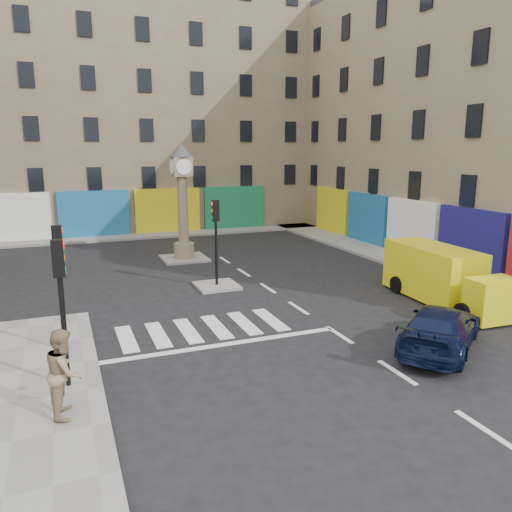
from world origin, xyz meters
TOP-DOWN VIEW (x-y plane):
  - ground at (0.00, 0.00)m, footprint 120.00×120.00m
  - sidewalk_right at (8.70, 10.00)m, footprint 2.60×30.00m
  - sidewalk_far at (-4.00, 22.20)m, footprint 32.00×2.40m
  - island_near at (-2.00, 8.00)m, footprint 1.80×1.80m
  - island_far at (-2.00, 14.00)m, footprint 2.40×2.40m
  - building_right at (15.00, 10.00)m, footprint 10.00×30.00m
  - building_far at (-4.00, 28.00)m, footprint 32.00×10.00m
  - traffic_light_left_near at (-8.30, 0.20)m, footprint 0.28×0.22m
  - traffic_light_left_far at (-8.30, 2.60)m, footprint 0.28×0.22m
  - traffic_light_island at (-2.00, 8.00)m, footprint 0.28×0.22m
  - clock_pillar at (-2.00, 14.00)m, footprint 1.20×1.20m
  - navy_sedan at (2.22, -1.10)m, footprint 4.76×4.30m
  - yellow_van at (5.58, 2.65)m, footprint 2.24×5.96m
  - pedestrian_tan at (-8.36, -1.25)m, footprint 0.86×1.04m

SIDE VIEW (x-z plane):
  - ground at x=0.00m, z-range 0.00..0.00m
  - island_near at x=-2.00m, z-range 0.00..0.12m
  - island_far at x=-2.00m, z-range 0.00..0.12m
  - sidewalk_right at x=8.70m, z-range 0.00..0.15m
  - sidewalk_far at x=-4.00m, z-range 0.00..0.15m
  - navy_sedan at x=2.22m, z-range 0.00..1.33m
  - yellow_van at x=5.58m, z-range -0.01..2.13m
  - pedestrian_tan at x=-8.36m, z-range 0.15..2.13m
  - traffic_light_island at x=-2.00m, z-range 0.74..4.44m
  - traffic_light_left_near at x=-8.30m, z-range 0.77..4.47m
  - traffic_light_left_far at x=-8.30m, z-range 0.77..4.47m
  - clock_pillar at x=-2.00m, z-range 0.50..6.60m
  - building_right at x=15.00m, z-range 0.00..16.00m
  - building_far at x=-4.00m, z-range 0.00..17.00m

